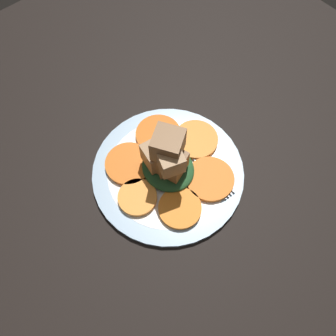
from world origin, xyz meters
TOP-DOWN VIEW (x-y plane):
  - table_slab at (0.00, 0.00)cm, footprint 120.00×120.00cm
  - plate at (0.00, 0.00)cm, footprint 27.68×27.68cm
  - carrot_slice_0 at (-6.33, -4.42)cm, footprint 8.65×8.65cm
  - carrot_slice_1 at (1.31, -8.11)cm, footprint 8.35×8.35cm
  - carrot_slice_2 at (6.79, -3.45)cm, footprint 8.68×8.68cm
  - carrot_slice_3 at (5.58, 4.69)cm, footprint 8.57×8.57cm
  - carrot_slice_4 at (-0.61, 7.55)cm, footprint 6.82×6.82cm
  - carrot_slice_5 at (-6.91, 3.28)cm, footprint 7.46×7.46cm
  - center_pile at (-0.11, 0.15)cm, footprint 9.93×8.93cm
  - fork at (-1.96, -5.41)cm, footprint 19.02×2.64cm

SIDE VIEW (x-z plane):
  - table_slab at x=0.00cm, z-range 0.00..2.00cm
  - plate at x=0.00cm, z-range 1.99..3.04cm
  - fork at x=-1.96cm, z-range 3.10..3.50cm
  - carrot_slice_0 at x=-6.33cm, z-range 3.10..3.98cm
  - carrot_slice_1 at x=1.31cm, z-range 3.10..3.98cm
  - carrot_slice_2 at x=6.79cm, z-range 3.10..3.98cm
  - carrot_slice_3 at x=5.58cm, z-range 3.10..3.98cm
  - carrot_slice_4 at x=-0.61cm, z-range 3.10..3.98cm
  - carrot_slice_5 at x=-6.91cm, z-range 3.10..3.98cm
  - center_pile at x=-0.11cm, z-range 1.78..13.39cm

